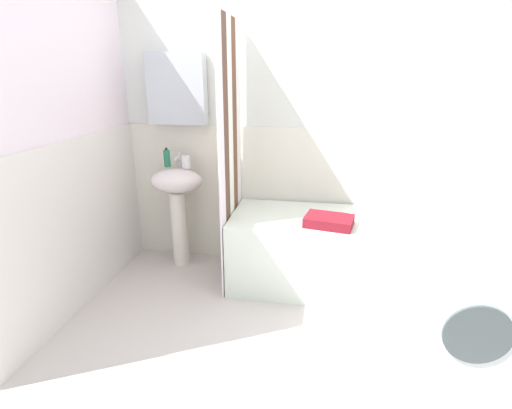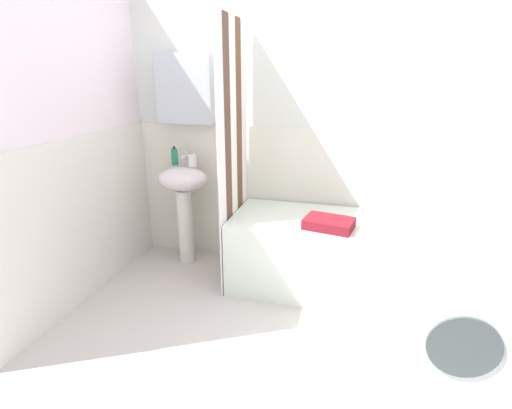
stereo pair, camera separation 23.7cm
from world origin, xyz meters
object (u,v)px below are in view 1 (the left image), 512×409
(conditioner_bottle, at_px, (432,200))
(towel_folded, at_px, (329,221))
(sink, at_px, (177,196))
(washer_dryer_stack, at_px, (470,231))
(toothbrush_cup, at_px, (186,162))
(bathtub, at_px, (336,252))
(shampoo_bottle, at_px, (418,201))
(soap_dispenser, at_px, (167,158))

(conditioner_bottle, distance_m, towel_folded, 0.90)
(sink, distance_m, washer_dryer_stack, 2.21)
(conditioner_bottle, bearing_deg, washer_dryer_stack, -96.04)
(toothbrush_cup, relative_size, towel_folded, 0.30)
(washer_dryer_stack, bearing_deg, bathtub, 124.04)
(sink, xyz_separation_m, towel_folded, (1.26, -0.32, -0.02))
(conditioner_bottle, bearing_deg, towel_folded, -151.99)
(shampoo_bottle, height_order, towel_folded, shampoo_bottle)
(toothbrush_cup, xyz_separation_m, shampoo_bottle, (1.89, 0.07, -0.26))
(toothbrush_cup, relative_size, bathtub, 0.06)
(towel_folded, bearing_deg, toothbrush_cup, 162.41)
(shampoo_bottle, distance_m, washer_dryer_stack, 1.18)
(conditioner_bottle, height_order, shampoo_bottle, conditioner_bottle)
(toothbrush_cup, distance_m, bathtub, 1.43)
(toothbrush_cup, bearing_deg, washer_dryer_stack, -30.34)
(toothbrush_cup, bearing_deg, sink, -144.81)
(sink, bearing_deg, conditioner_bottle, 2.71)
(towel_folded, bearing_deg, conditioner_bottle, 28.01)
(sink, relative_size, washer_dryer_stack, 0.50)
(soap_dispenser, bearing_deg, conditioner_bottle, 0.66)
(sink, relative_size, shampoo_bottle, 4.89)
(conditioner_bottle, bearing_deg, bathtub, -160.79)
(bathtub, distance_m, shampoo_bottle, 0.78)
(sink, bearing_deg, washer_dryer_stack, -28.16)
(soap_dispenser, bearing_deg, sink, -36.30)
(toothbrush_cup, distance_m, conditioner_bottle, 2.00)
(bathtub, distance_m, conditioner_bottle, 0.85)
(conditioner_bottle, height_order, washer_dryer_stack, washer_dryer_stack)
(shampoo_bottle, xyz_separation_m, washer_dryer_stack, (-0.03, -1.16, 0.21))
(bathtub, height_order, conditioner_bottle, conditioner_bottle)
(soap_dispenser, relative_size, toothbrush_cup, 1.62)
(conditioner_bottle, bearing_deg, soap_dispenser, -179.34)
(washer_dryer_stack, bearing_deg, shampoo_bottle, 88.64)
(shampoo_bottle, height_order, washer_dryer_stack, washer_dryer_stack)
(washer_dryer_stack, bearing_deg, conditioner_bottle, 83.96)
(toothbrush_cup, relative_size, washer_dryer_stack, 0.06)
(conditioner_bottle, relative_size, shampoo_bottle, 1.21)
(shampoo_bottle, bearing_deg, soap_dispenser, -178.61)
(soap_dispenser, distance_m, towel_folded, 1.46)
(soap_dispenser, height_order, toothbrush_cup, soap_dispenser)
(bathtub, xyz_separation_m, washer_dryer_stack, (0.60, -0.88, 0.59))
(soap_dispenser, xyz_separation_m, washer_dryer_stack, (2.03, -1.11, -0.06))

